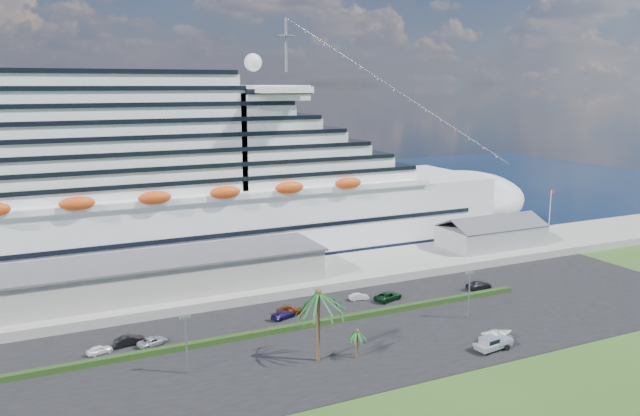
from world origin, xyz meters
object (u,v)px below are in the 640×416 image
parked_car_3 (283,315)px  cruise_ship (153,190)px  pickup_truck (493,343)px  boat_trailer (498,334)px

parked_car_3 → cruise_ship: bearing=-2.9°
pickup_truck → boat_trailer: pickup_truck is taller
parked_car_3 → boat_trailer: 35.14m
cruise_ship → boat_trailer: cruise_ship is taller
pickup_truck → boat_trailer: 3.73m
parked_car_3 → pickup_truck: size_ratio=0.73×
parked_car_3 → pickup_truck: bearing=-157.1°
parked_car_3 → pickup_truck: (23.54, -25.33, 0.51)m
pickup_truck → cruise_ship: bearing=118.3°
cruise_ship → boat_trailer: (39.61, -65.66, -15.41)m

